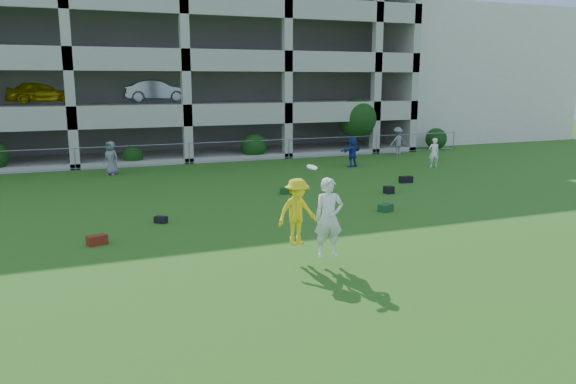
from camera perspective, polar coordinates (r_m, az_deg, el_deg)
name	(u,v)px	position (r m, az deg, el deg)	size (l,w,h in m)	color
ground	(345,267)	(14.36, 5.86, -7.58)	(100.00, 100.00, 0.00)	#235114
stucco_building	(438,75)	(49.62, 14.95, 11.38)	(16.00, 14.00, 10.00)	beige
bystander_c	(111,158)	(29.10, -17.53, 3.30)	(0.82, 0.53, 1.67)	slate
bystander_d	(352,152)	(30.56, 6.56, 4.10)	(1.53, 0.49, 1.65)	navy
bystander_e	(434,153)	(31.20, 14.60, 3.89)	(0.58, 0.38, 1.58)	white
bystander_f	(398,141)	(35.71, 11.07, 5.07)	(1.12, 0.65, 1.74)	slate
bag_red_a	(97,240)	(17.00, -18.83, -4.64)	(0.55, 0.30, 0.28)	#51140D
bag_black_b	(161,220)	(18.98, -12.79, -2.76)	(0.40, 0.25, 0.22)	black
bag_green_c	(386,208)	(20.41, 9.88, -1.60)	(0.50, 0.35, 0.26)	#153A1F
crate_d	(389,190)	(23.65, 10.21, 0.21)	(0.35, 0.35, 0.30)	black
bag_black_e	(406,179)	(26.29, 11.89, 1.26)	(0.60, 0.30, 0.30)	black
bag_green_g	(286,191)	(23.18, -0.18, 0.11)	(0.50, 0.30, 0.25)	#143714
frisbee_contest	(308,214)	(14.29, 2.09, -2.22)	(1.60, 1.37, 2.30)	yellow
parking_garage	(160,59)	(40.25, -12.89, 13.02)	(30.00, 14.00, 12.00)	#9E998C
fence	(189,153)	(31.92, -10.00, 3.92)	(36.06, 0.06, 1.20)	gray
shrub_row	(263,133)	(33.70, -2.60, 6.00)	(34.38, 2.52, 3.50)	#163D11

